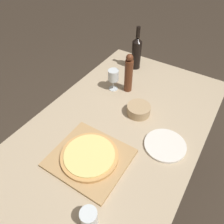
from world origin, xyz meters
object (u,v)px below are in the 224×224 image
at_px(wine_bottle, 136,52).
at_px(wine_glass, 113,76).
at_px(pizza, 90,156).
at_px(small_bowl, 139,110).
at_px(pepper_mill, 129,74).

xyz_separation_m(wine_bottle, wine_glass, (-0.00, -0.32, -0.02)).
height_order(pizza, wine_bottle, wine_bottle).
bearing_deg(small_bowl, wine_glass, 154.48).
relative_size(wine_bottle, pepper_mill, 1.19).
bearing_deg(wine_bottle, small_bowl, -59.89).
height_order(pizza, small_bowl, small_bowl).
bearing_deg(wine_glass, small_bowl, -25.52).
distance_m(pepper_mill, small_bowl, 0.26).
relative_size(wine_glass, small_bowl, 1.06).
distance_m(pizza, wine_glass, 0.59).
relative_size(wine_bottle, small_bowl, 2.27).
distance_m(pepper_mill, wine_glass, 0.10).
xyz_separation_m(pizza, wine_bottle, (-0.21, 0.87, 0.10)).
relative_size(wine_bottle, wine_glass, 2.14).
distance_m(wine_bottle, wine_glass, 0.32).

